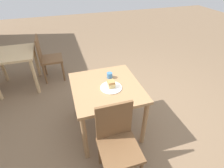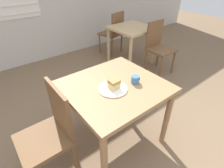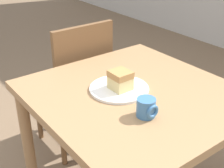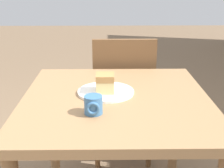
{
  "view_description": "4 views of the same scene",
  "coord_description": "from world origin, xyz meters",
  "px_view_note": "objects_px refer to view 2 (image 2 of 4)",
  "views": [
    {
      "loc": [
        -1.76,
        0.88,
        2.08
      ],
      "look_at": [
        -0.0,
        0.33,
        0.77
      ],
      "focal_mm": 28.0,
      "sensor_mm": 36.0,
      "label": 1
    },
    {
      "loc": [
        -0.87,
        -0.66,
        1.7
      ],
      "look_at": [
        -0.04,
        0.4,
        0.79
      ],
      "focal_mm": 28.0,
      "sensor_mm": 36.0,
      "label": 2
    },
    {
      "loc": [
        0.93,
        -0.42,
        1.44
      ],
      "look_at": [
        -0.05,
        0.32,
        0.8
      ],
      "focal_mm": 50.0,
      "sensor_mm": 36.0,
      "label": 3
    },
    {
      "loc": [
        1.35,
        0.37,
        1.3
      ],
      "look_at": [
        -0.04,
        0.39,
        0.81
      ],
      "focal_mm": 50.0,
      "sensor_mm": 36.0,
      "label": 4
    }
  ],
  "objects_px": {
    "cake_slice": "(114,84)",
    "coffee_mug": "(135,80)",
    "dining_table_near": "(114,94)",
    "plate": "(113,89)",
    "chair_far_opposite": "(113,32)",
    "chair_near_window": "(50,132)",
    "dining_table_far": "(132,34)",
    "chair_far_corner": "(158,46)"
  },
  "relations": [
    {
      "from": "chair_far_opposite",
      "to": "coffee_mug",
      "type": "height_order",
      "value": "chair_far_opposite"
    },
    {
      "from": "chair_near_window",
      "to": "coffee_mug",
      "type": "xyz_separation_m",
      "value": [
        0.84,
        -0.16,
        0.29
      ]
    },
    {
      "from": "chair_far_opposite",
      "to": "coffee_mug",
      "type": "distance_m",
      "value": 2.43
    },
    {
      "from": "cake_slice",
      "to": "coffee_mug",
      "type": "xyz_separation_m",
      "value": [
        0.23,
        -0.05,
        -0.02
      ]
    },
    {
      "from": "chair_near_window",
      "to": "chair_far_corner",
      "type": "xyz_separation_m",
      "value": [
        2.3,
        0.7,
        0.0
      ]
    },
    {
      "from": "chair_far_corner",
      "to": "plate",
      "type": "xyz_separation_m",
      "value": [
        -1.7,
        -0.82,
        0.26
      ]
    },
    {
      "from": "cake_slice",
      "to": "plate",
      "type": "bearing_deg",
      "value": 165.88
    },
    {
      "from": "dining_table_far",
      "to": "plate",
      "type": "distance_m",
      "value": 2.1
    },
    {
      "from": "plate",
      "to": "chair_far_corner",
      "type": "bearing_deg",
      "value": 25.63
    },
    {
      "from": "plate",
      "to": "cake_slice",
      "type": "relative_size",
      "value": 2.96
    },
    {
      "from": "dining_table_far",
      "to": "plate",
      "type": "height_order",
      "value": "plate"
    },
    {
      "from": "dining_table_near",
      "to": "chair_far_opposite",
      "type": "xyz_separation_m",
      "value": [
        1.52,
        1.92,
        -0.14
      ]
    },
    {
      "from": "dining_table_far",
      "to": "coffee_mug",
      "type": "distance_m",
      "value": 1.97
    },
    {
      "from": "chair_far_corner",
      "to": "coffee_mug",
      "type": "relative_size",
      "value": 11.12
    },
    {
      "from": "chair_near_window",
      "to": "cake_slice",
      "type": "distance_m",
      "value": 0.7
    },
    {
      "from": "chair_far_opposite",
      "to": "chair_far_corner",
      "type": "bearing_deg",
      "value": 82.34
    },
    {
      "from": "chair_near_window",
      "to": "plate",
      "type": "distance_m",
      "value": 0.67
    },
    {
      "from": "cake_slice",
      "to": "chair_far_corner",
      "type": "bearing_deg",
      "value": 25.87
    },
    {
      "from": "plate",
      "to": "dining_table_far",
      "type": "bearing_deg",
      "value": 41.49
    },
    {
      "from": "dining_table_near",
      "to": "chair_far_opposite",
      "type": "height_order",
      "value": "chair_far_opposite"
    },
    {
      "from": "dining_table_near",
      "to": "dining_table_far",
      "type": "height_order",
      "value": "dining_table_near"
    },
    {
      "from": "dining_table_near",
      "to": "chair_far_corner",
      "type": "relative_size",
      "value": 1.0
    },
    {
      "from": "dining_table_far",
      "to": "chair_far_opposite",
      "type": "height_order",
      "value": "chair_far_opposite"
    },
    {
      "from": "chair_far_opposite",
      "to": "cake_slice",
      "type": "relative_size",
      "value": 9.98
    },
    {
      "from": "dining_table_far",
      "to": "chair_far_corner",
      "type": "relative_size",
      "value": 0.82
    },
    {
      "from": "chair_far_opposite",
      "to": "plate",
      "type": "bearing_deg",
      "value": 37.33
    },
    {
      "from": "chair_far_corner",
      "to": "cake_slice",
      "type": "xyz_separation_m",
      "value": [
        -1.69,
        -0.82,
        0.31
      ]
    },
    {
      "from": "dining_table_near",
      "to": "dining_table_far",
      "type": "bearing_deg",
      "value": 41.47
    },
    {
      "from": "chair_far_opposite",
      "to": "plate",
      "type": "distance_m",
      "value": 2.53
    },
    {
      "from": "chair_near_window",
      "to": "cake_slice",
      "type": "relative_size",
      "value": 9.98
    },
    {
      "from": "cake_slice",
      "to": "coffee_mug",
      "type": "distance_m",
      "value": 0.23
    },
    {
      "from": "dining_table_far",
      "to": "chair_far_corner",
      "type": "xyz_separation_m",
      "value": [
        0.13,
        -0.57,
        -0.1
      ]
    },
    {
      "from": "chair_far_corner",
      "to": "coffee_mug",
      "type": "bearing_deg",
      "value": -149.46
    },
    {
      "from": "dining_table_far",
      "to": "chair_far_opposite",
      "type": "bearing_deg",
      "value": 90.23
    },
    {
      "from": "chair_near_window",
      "to": "plate",
      "type": "height_order",
      "value": "chair_near_window"
    },
    {
      "from": "chair_near_window",
      "to": "chair_far_opposite",
      "type": "relative_size",
      "value": 1.0
    },
    {
      "from": "chair_far_opposite",
      "to": "cake_slice",
      "type": "bearing_deg",
      "value": 37.58
    },
    {
      "from": "chair_far_opposite",
      "to": "coffee_mug",
      "type": "xyz_separation_m",
      "value": [
        -1.33,
        -2.02,
        0.29
      ]
    },
    {
      "from": "chair_far_corner",
      "to": "chair_far_opposite",
      "type": "bearing_deg",
      "value": 96.35
    },
    {
      "from": "chair_far_opposite",
      "to": "coffee_mug",
      "type": "bearing_deg",
      "value": 42.46
    },
    {
      "from": "chair_near_window",
      "to": "cake_slice",
      "type": "height_order",
      "value": "chair_near_window"
    },
    {
      "from": "dining_table_near",
      "to": "plate",
      "type": "xyz_separation_m",
      "value": [
        -0.05,
        -0.05,
        0.12
      ]
    }
  ]
}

